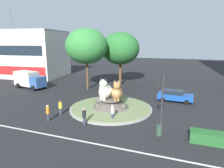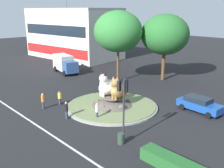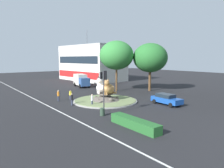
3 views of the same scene
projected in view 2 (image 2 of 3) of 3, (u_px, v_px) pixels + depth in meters
name	position (u px, v px, depth m)	size (l,w,h in m)	color
ground_plane	(112.00, 107.00, 28.32)	(160.00, 160.00, 0.00)	black
lane_centreline	(44.00, 130.00, 22.90)	(112.00, 0.20, 0.01)	silver
roundabout_island	(112.00, 104.00, 28.22)	(9.94, 9.94, 1.25)	gray
cat_statue_white	(107.00, 86.00, 28.16)	(1.80, 2.79, 2.74)	silver
cat_statue_tabby	(118.00, 90.00, 27.25)	(1.89, 2.59, 2.44)	#9E703D
traffic_light_mast	(124.00, 97.00, 19.68)	(0.71, 0.62, 5.29)	#2D2D33
shophouse_block	(74.00, 33.00, 57.32)	(21.76, 13.25, 15.25)	silver
clipped_hedge_strip	(181.00, 168.00, 16.68)	(5.94, 1.20, 0.90)	#235B28
broadleaf_tree_behind_island	(118.00, 31.00, 36.64)	(6.93, 6.93, 10.29)	brown
second_tree_near_tower	(165.00, 35.00, 37.55)	(6.99, 6.99, 9.81)	brown
pedestrian_black_shirt	(66.00, 110.00, 25.07)	(0.35, 0.35, 1.75)	#33384C
pedestrian_yellow_shirt	(60.00, 98.00, 28.91)	(0.38, 0.38, 1.57)	#33384C
pedestrian_orange_shirt	(43.00, 101.00, 27.63)	(0.33, 0.33, 1.73)	#33384C
pedestrian_white_shirt	(97.00, 111.00, 24.91)	(0.30, 0.30, 1.69)	#33384C
sedan_on_far_lane	(199.00, 104.00, 26.89)	(4.69, 2.24, 1.56)	#19479E
delivery_box_truck	(65.00, 63.00, 43.56)	(6.50, 3.33, 2.92)	#335693
litter_bin	(121.00, 139.00, 20.48)	(0.56, 0.56, 0.90)	#2D4233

